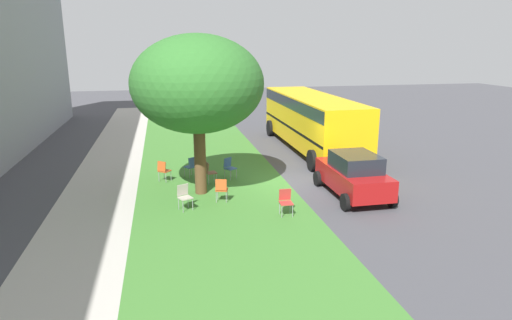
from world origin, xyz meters
TOP-DOWN VIEW (x-y plane):
  - ground at (0.00, 0.00)m, footprint 80.00×80.00m
  - grass_verge at (0.00, 3.20)m, footprint 48.00×6.00m
  - sidewalk_strip at (0.00, 7.60)m, footprint 48.00×2.80m
  - street_tree at (-0.55, 3.78)m, footprint 4.79×4.79m
  - chair_0 at (0.60, 3.33)m, footprint 0.49×0.49m
  - chair_1 at (1.22, 5.16)m, footprint 0.59×0.58m
  - chair_2 at (1.63, 4.00)m, footprint 0.58×0.58m
  - chair_3 at (-1.70, 3.15)m, footprint 0.52×0.51m
  - chair_4 at (-3.38, 1.23)m, footprint 0.44×0.43m
  - chair_5 at (-2.18, 4.49)m, footprint 0.55×0.54m
  - chair_6 at (1.13, 2.44)m, footprint 0.58×0.58m
  - parked_car at (-2.06, -1.74)m, footprint 3.70×1.92m
  - school_bus at (5.48, -2.64)m, footprint 10.40×2.80m

SIDE VIEW (x-z plane):
  - ground at x=0.00m, z-range 0.00..0.00m
  - grass_verge at x=0.00m, z-range 0.00..0.01m
  - sidewalk_strip at x=0.00m, z-range 0.00..0.01m
  - chair_0 at x=0.60m, z-range 0.08..0.96m
  - chair_1 at x=1.22m, z-range 0.08..0.96m
  - chair_2 at x=1.63m, z-range 0.08..0.96m
  - chair_3 at x=-1.70m, z-range 0.08..0.96m
  - chair_4 at x=-3.38m, z-range 0.08..0.96m
  - chair_5 at x=-2.18m, z-range 0.08..0.96m
  - chair_6 at x=1.13m, z-range 0.08..0.96m
  - parked_car at x=-2.06m, z-range 0.01..1.66m
  - school_bus at x=5.48m, z-range 0.32..3.20m
  - street_tree at x=-0.55m, z-range 1.16..7.06m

